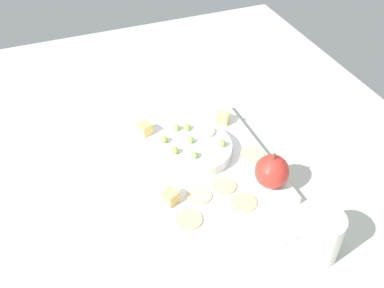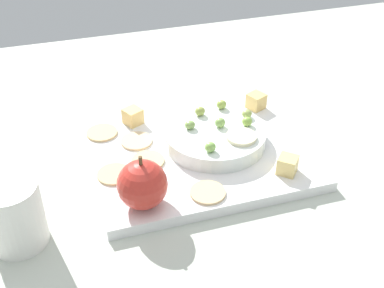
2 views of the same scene
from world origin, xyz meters
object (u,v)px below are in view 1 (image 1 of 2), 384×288
object	(u,v)px
cheese_cube_1	(144,129)
cracker_3	(244,202)
grape_1	(164,139)
cracker_4	(189,220)
grape_0	(194,155)
cheese_cube_0	(170,197)
cup	(320,236)
cracker_2	(252,154)
cheese_cube_2	(223,118)
grape_3	(190,140)
serving_dish	(194,148)
cracker_1	(224,186)
cracker_0	(199,195)
grape_6	(222,143)
apple_whole	(272,171)
platter	(205,164)
grape_4	(176,127)
apple_slice_0	(204,131)
grape_5	(187,127)
grape_2	(175,150)

from	to	relation	value
cheese_cube_1	cracker_3	distance (cm)	29.84
cracker_3	grape_1	world-z (taller)	grape_1
cracker_4	grape_0	bearing A→B (deg)	-25.81
cheese_cube_0	cup	distance (cm)	28.25
cracker_2	cup	xyz separation A→B (cm)	(-25.67, 0.44, 2.67)
cheese_cube_2	grape_3	distance (cm)	12.91
serving_dish	cheese_cube_1	size ratio (longest dim) A/B	6.03
cheese_cube_1	cracker_1	world-z (taller)	cheese_cube_1
cheese_cube_1	cracker_0	bearing A→B (deg)	-169.48
cracker_1	grape_6	xyz separation A→B (cm)	(8.81, -3.47, 3.12)
apple_whole	cracker_1	world-z (taller)	apple_whole
platter	cheese_cube_2	size ratio (longest dim) A/B	12.44
platter	cracker_4	xyz separation A→B (cm)	(-13.98, 9.16, 1.08)
cheese_cube_2	cracker_2	distance (cm)	12.86
cup	grape_6	bearing A→B (deg)	11.54
cracker_1	grape_6	distance (cm)	9.97
cheese_cube_2	cracker_4	xyz separation A→B (cm)	(-24.72, 18.21, -1.15)
cheese_cube_0	cracker_4	distance (cm)	5.97
platter	cracker_3	world-z (taller)	cracker_3
grape_0	grape_4	distance (cm)	9.89
cracker_2	cup	world-z (taller)	cup
cracker_0	cup	world-z (taller)	cup
cracker_0	cracker_2	size ratio (longest dim) A/B	1.00
grape_6	apple_slice_0	xyz separation A→B (cm)	(5.67, 1.76, -0.49)
cracker_1	cracker_3	size ratio (longest dim) A/B	1.00
cracker_2	grape_6	distance (cm)	7.33
apple_whole	grape_5	xyz separation A→B (cm)	(19.39, 10.48, -0.16)
serving_dish	apple_whole	xyz separation A→B (cm)	(-14.48, -10.90, 2.18)
apple_whole	apple_slice_0	world-z (taller)	apple_whole
serving_dish	grape_3	world-z (taller)	grape_3
cheese_cube_2	grape_0	world-z (taller)	grape_0
grape_1	cup	distance (cm)	37.77
cracker_1	cracker_3	xyz separation A→B (cm)	(-5.49, -1.71, 0.00)
cracker_2	grape_5	bearing A→B (deg)	47.13
grape_5	apple_slice_0	bearing A→B (deg)	-124.96
cheese_cube_1	grape_1	size ratio (longest dim) A/B	1.61
cheese_cube_0	apple_slice_0	xyz separation A→B (cm)	(14.42, -13.06, 1.47)
cracker_4	grape_6	bearing A→B (deg)	-42.50
serving_dish	grape_0	world-z (taller)	grape_0
cracker_2	cracker_3	size ratio (longest dim) A/B	1.00
cracker_4	cracker_0	bearing A→B (deg)	-39.01
cracker_0	cracker_3	distance (cm)	8.86
cracker_1	cracker_3	world-z (taller)	same
grape_2	apple_slice_0	bearing A→B (deg)	-64.07
grape_5	grape_3	bearing A→B (deg)	168.22
grape_4	grape_6	xyz separation A→B (cm)	(-8.78, -7.16, 0.09)
apple_whole	grape_4	size ratio (longest dim) A/B	4.09
grape_4	apple_slice_0	bearing A→B (deg)	-119.89
platter	grape_6	bearing A→B (deg)	-84.49
grape_3	apple_whole	bearing A→B (deg)	-143.10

